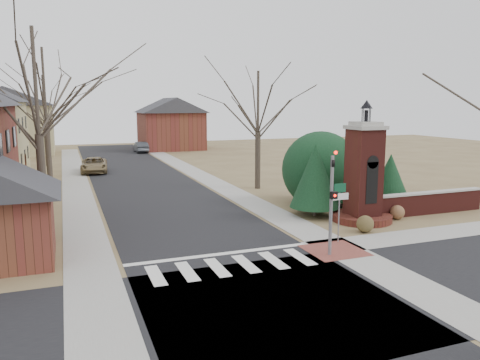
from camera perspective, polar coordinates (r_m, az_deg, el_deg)
name	(u,v)px	position (r m, az deg, el deg)	size (l,w,h in m)	color
ground	(239,273)	(17.95, -0.13, -11.24)	(120.00, 120.00, 0.00)	brown
main_street	(144,182)	(38.71, -11.66, -0.19)	(8.00, 70.00, 0.01)	black
cross_street	(272,304)	(15.39, 3.93, -14.88)	(120.00, 8.00, 0.01)	black
crosswalk_zone	(232,266)	(18.65, -1.01, -10.40)	(8.00, 2.20, 0.02)	silver
stop_bar	(220,254)	(19.99, -2.48, -9.03)	(8.00, 0.35, 0.02)	silver
sidewalk_right_main	(205,178)	(39.83, -4.26, 0.25)	(2.00, 60.00, 0.02)	gray
sidewalk_left	(76,186)	(38.26, -19.37, -0.64)	(2.00, 60.00, 0.02)	gray
curb_apron	(335,251)	(20.84, 11.46, -8.43)	(2.40, 2.40, 0.02)	brown
traffic_signal_pole	(332,195)	(19.59, 11.13, -1.79)	(0.28, 0.41, 4.50)	slate
sign_post	(339,201)	(21.57, 12.02, -2.52)	(0.90, 0.07, 2.75)	slate
brick_gate_monument	(363,181)	(25.86, 14.81, -0.17)	(3.20, 3.20, 6.47)	#521C18
brick_garden_wall	(428,203)	(28.95, 21.96, -2.58)	(7.50, 0.50, 1.30)	#521C18
house_distant_left	(9,120)	(64.05, -26.36, 6.58)	(10.80, 8.80, 8.53)	tan
house_distant_right	(171,122)	(65.27, -8.47, 6.95)	(8.80, 8.80, 7.30)	brown
evergreen_near	(315,175)	(26.54, 9.14, 0.55)	(2.80, 2.80, 4.10)	#473D33
evergreen_mid	(353,165)	(29.25, 13.61, 1.81)	(3.40, 3.40, 4.70)	#473D33
evergreen_far	(390,177)	(29.73, 17.83, 0.38)	(2.40, 2.40, 3.30)	#473D33
evergreen_mass	(320,167)	(29.56, 9.77, 1.63)	(4.80, 4.80, 4.80)	black
bare_tree_0	(35,74)	(24.79, -23.75, 11.79)	(8.05, 8.05, 11.15)	#473D33
bare_tree_1	(44,79)	(37.78, -22.82, 11.27)	(8.40, 8.40, 11.64)	#473D33
bare_tree_2	(43,96)	(50.76, -22.84, 9.47)	(7.35, 7.35, 10.19)	#473D33
bare_tree_3	(258,98)	(34.44, 2.22, 10.00)	(7.00, 7.00, 9.70)	#473D33
pickup_truck	(94,165)	(44.94, -17.36, 1.76)	(2.28, 4.94, 1.37)	olive
distant_car	(141,147)	(61.65, -11.98, 3.96)	(1.47, 4.20, 1.39)	#393D42
dry_shrub_left	(365,224)	(23.93, 15.01, -5.20)	(0.85, 0.85, 0.85)	brown
dry_shrub_right	(397,212)	(27.07, 18.63, -3.75)	(0.79, 0.79, 0.79)	brown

